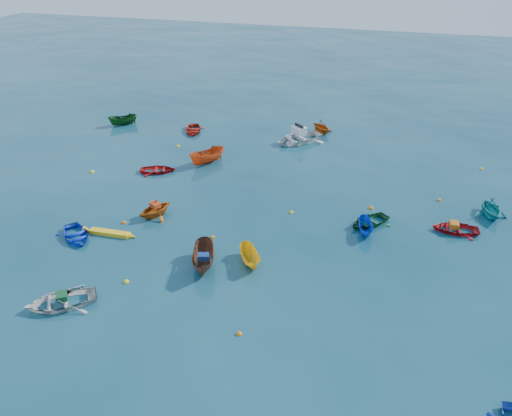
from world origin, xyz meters
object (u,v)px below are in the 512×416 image
(dinghy_white_near, at_px, (62,305))
(motorboat_white, at_px, (298,142))
(dinghy_blue_sw, at_px, (77,238))
(kayak_yellow, at_px, (110,235))

(dinghy_white_near, distance_m, motorboat_white, 26.85)
(dinghy_blue_sw, height_order, kayak_yellow, dinghy_blue_sw)
(dinghy_white_near, height_order, kayak_yellow, dinghy_white_near)
(kayak_yellow, relative_size, motorboat_white, 0.72)
(dinghy_white_near, relative_size, motorboat_white, 0.75)
(dinghy_white_near, bearing_deg, motorboat_white, 128.77)
(motorboat_white, bearing_deg, kayak_yellow, -72.10)
(motorboat_white, bearing_deg, dinghy_blue_sw, -75.48)
(kayak_yellow, height_order, motorboat_white, motorboat_white)
(dinghy_white_near, distance_m, kayak_yellow, 6.88)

